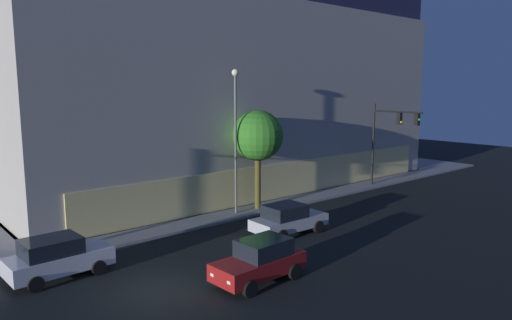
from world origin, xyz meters
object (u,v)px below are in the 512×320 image
modern_building (183,80)px  traffic_light_far_corner (390,130)px  sidewalk_tree (258,136)px  car_white (57,257)px  car_red (260,261)px  car_silver (288,219)px  street_lamp_sidewalk (236,125)px

modern_building → traffic_light_far_corner: 19.39m
modern_building → sidewalk_tree: bearing=-104.4°
modern_building → car_white: modern_building is taller
sidewalk_tree → car_red: (-7.49, -8.83, -4.04)m
modern_building → sidewalk_tree: 16.26m
sidewalk_tree → car_silver: 6.72m
modern_building → sidewalk_tree: modern_building is taller
modern_building → traffic_light_far_corner: size_ratio=5.40×
street_lamp_sidewalk → sidewalk_tree: (1.80, -0.03, -0.79)m
car_white → street_lamp_sidewalk: bearing=13.6°
street_lamp_sidewalk → car_silver: bearing=-92.8°
car_white → modern_building: bearing=45.7°
traffic_light_far_corner → street_lamp_sidewalk: 14.21m
car_white → car_silver: bearing=-9.9°
traffic_light_far_corner → sidewalk_tree: 12.39m
modern_building → traffic_light_far_corner: (8.33, -17.05, -3.97)m
traffic_light_far_corner → modern_building: bearing=116.0°
car_white → car_red: 8.67m
car_red → car_silver: (5.45, 3.91, -0.04)m
car_white → car_silver: size_ratio=0.96×
modern_building → car_red: bearing=-115.3°
modern_building → car_red: (-11.42, -24.14, -7.84)m
car_red → car_white: bearing=136.6°
modern_building → car_silver: modern_building is taller
traffic_light_far_corner → sidewalk_tree: bearing=171.9°
sidewalk_tree → car_silver: (-2.04, -4.92, -4.08)m
modern_building → car_red: 27.84m
street_lamp_sidewalk → car_white: bearing=-166.4°
sidewalk_tree → traffic_light_far_corner: bearing=-8.1°
street_lamp_sidewalk → car_red: size_ratio=2.18×
traffic_light_far_corner → car_red: 21.34m
street_lamp_sidewalk → car_red: 11.58m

